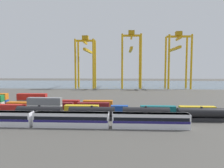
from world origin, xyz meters
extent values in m
plane|color=#4C4944|center=(0.00, 40.00, 0.00)|extent=(420.00, 420.00, 0.00)
cube|color=#475B6B|center=(0.00, 133.80, 0.00)|extent=(400.00, 110.00, 0.01)
cube|color=silver|center=(1.47, -23.31, 1.95)|extent=(19.97, 3.10, 3.90)
cube|color=navy|center=(1.47, -23.31, 1.85)|extent=(19.57, 3.14, 0.64)
cube|color=black|center=(1.47, -23.31, 2.63)|extent=(19.17, 3.13, 0.90)
cube|color=slate|center=(1.47, -23.31, 3.72)|extent=(19.77, 2.85, 0.36)
cube|color=silver|center=(22.35, -23.31, 1.95)|extent=(19.97, 3.10, 3.90)
cube|color=navy|center=(22.35, -23.31, 1.85)|extent=(19.57, 3.14, 0.64)
cube|color=black|center=(22.35, -23.31, 2.63)|extent=(19.17, 3.13, 0.90)
cube|color=slate|center=(22.35, -23.31, 3.72)|extent=(19.77, 2.85, 0.36)
cube|color=#232326|center=(-10.61, -15.44, 0.55)|extent=(13.93, 2.50, 1.10)
cylinder|color=black|center=(-10.61, -15.44, 2.52)|extent=(13.93, 2.84, 2.84)
cylinder|color=black|center=(-10.61, -15.44, 4.12)|extent=(0.70, 0.70, 0.36)
cube|color=#232326|center=(5.73, -15.44, 0.55)|extent=(13.93, 2.50, 1.10)
cylinder|color=black|center=(5.73, -15.44, 2.52)|extent=(13.93, 2.84, 2.84)
cylinder|color=black|center=(5.73, -15.44, 4.12)|extent=(0.70, 0.70, 0.36)
cube|color=#232326|center=(22.07, -15.44, 0.55)|extent=(13.93, 2.50, 1.10)
cylinder|color=black|center=(22.07, -15.44, 2.52)|extent=(13.93, 2.84, 2.84)
cylinder|color=black|center=(22.07, -15.44, 4.12)|extent=(0.70, 0.70, 0.36)
cube|color=#232326|center=(38.41, -15.44, 0.55)|extent=(13.93, 2.50, 1.10)
cylinder|color=black|center=(38.41, -15.44, 2.52)|extent=(13.93, 2.84, 2.84)
cylinder|color=black|center=(38.41, -15.44, 4.12)|extent=(0.70, 0.70, 0.36)
cube|color=#AD211C|center=(-26.30, -5.52, 1.30)|extent=(12.10, 2.44, 2.60)
cube|color=silver|center=(-12.87, -5.52, 1.30)|extent=(12.10, 2.44, 2.60)
cube|color=slate|center=(-12.87, -5.52, 3.90)|extent=(12.10, 2.44, 2.60)
cube|color=gold|center=(0.55, -5.52, 1.30)|extent=(12.10, 2.44, 2.60)
cube|color=#1C4299|center=(13.97, -5.52, 1.30)|extent=(6.04, 2.44, 2.60)
cube|color=#146066|center=(27.39, -5.52, 1.30)|extent=(12.10, 2.44, 2.60)
cube|color=gold|center=(40.81, -5.52, 1.30)|extent=(12.10, 2.44, 2.60)
cube|color=orange|center=(-23.98, 0.09, 1.30)|extent=(12.10, 2.44, 2.60)
cube|color=maroon|center=(-10.05, 0.09, 1.30)|extent=(12.10, 2.44, 2.60)
cube|color=maroon|center=(3.88, 0.09, 1.30)|extent=(12.10, 2.44, 2.60)
cube|color=#1C4299|center=(-36.45, 5.70, 1.30)|extent=(6.04, 2.44, 2.60)
cube|color=orange|center=(-36.45, 5.70, 3.90)|extent=(6.04, 2.44, 2.60)
cube|color=slate|center=(-22.65, 5.70, 1.30)|extent=(12.10, 2.44, 2.60)
cube|color=#AD211C|center=(-22.65, 5.70, 3.90)|extent=(12.10, 2.44, 2.60)
cube|color=#AD211C|center=(-8.85, 5.70, 1.30)|extent=(12.10, 2.44, 2.60)
cube|color=orange|center=(4.96, 5.70, 1.30)|extent=(12.10, 2.44, 2.60)
cylinder|color=gold|center=(-22.18, 81.58, 19.55)|extent=(1.50, 1.50, 39.09)
cylinder|color=gold|center=(-7.94, 81.58, 19.55)|extent=(1.50, 1.50, 39.09)
cylinder|color=gold|center=(-22.18, 92.44, 19.55)|extent=(1.50, 1.50, 39.09)
cylinder|color=gold|center=(-7.94, 92.44, 19.55)|extent=(1.50, 1.50, 39.09)
cube|color=gold|center=(-15.06, 87.01, 38.29)|extent=(15.84, 1.20, 1.60)
cube|color=gold|center=(-15.06, 87.01, 36.69)|extent=(1.20, 12.46, 1.60)
cube|color=gold|center=(-15.06, 99.40, 31.22)|extent=(2.00, 35.39, 2.00)
cube|color=#A77A10|center=(-15.06, 87.01, 40.69)|extent=(4.80, 4.00, 3.20)
cylinder|color=gold|center=(14.74, 82.23, 21.42)|extent=(1.50, 1.50, 42.85)
cylinder|color=gold|center=(29.28, 82.23, 21.42)|extent=(1.50, 1.50, 42.85)
cylinder|color=gold|center=(14.74, 91.80, 21.42)|extent=(1.50, 1.50, 42.85)
cylinder|color=gold|center=(29.28, 91.80, 21.42)|extent=(1.50, 1.50, 42.85)
cube|color=gold|center=(22.01, 87.01, 42.05)|extent=(16.14, 1.20, 1.60)
cube|color=gold|center=(22.01, 87.01, 40.45)|extent=(1.20, 11.17, 1.60)
cube|color=gold|center=(22.01, 99.48, 32.05)|extent=(2.00, 35.62, 2.00)
cube|color=#A77A10|center=(22.01, 87.01, 44.45)|extent=(4.80, 4.00, 3.20)
cylinder|color=gold|center=(50.59, 81.16, 20.90)|extent=(1.50, 1.50, 41.80)
cylinder|color=gold|center=(67.56, 81.16, 20.90)|extent=(1.50, 1.50, 41.80)
cylinder|color=gold|center=(50.59, 92.87, 20.90)|extent=(1.50, 1.50, 41.80)
cylinder|color=gold|center=(67.56, 92.87, 20.90)|extent=(1.50, 1.50, 41.80)
cube|color=gold|center=(59.08, 87.01, 41.00)|extent=(18.57, 1.20, 1.60)
cube|color=gold|center=(59.08, 87.01, 39.40)|extent=(1.20, 13.31, 1.60)
cube|color=gold|center=(59.08, 99.65, 32.49)|extent=(2.00, 36.10, 2.00)
cube|color=#A77A10|center=(59.08, 87.01, 43.40)|extent=(4.80, 4.00, 3.20)
camera|label=1|loc=(14.99, -75.07, 15.39)|focal=32.04mm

